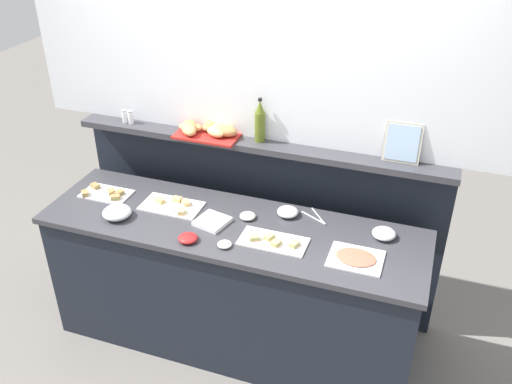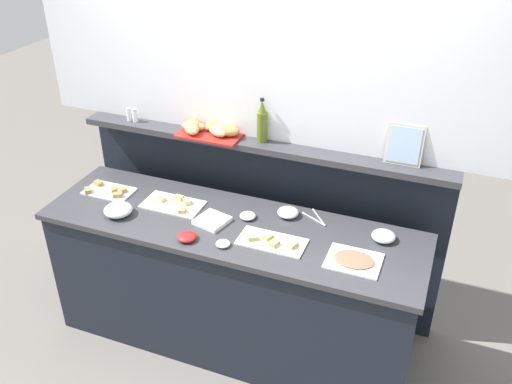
{
  "view_description": "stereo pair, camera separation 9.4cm",
  "coord_description": "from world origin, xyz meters",
  "px_view_note": "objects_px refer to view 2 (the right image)",
  "views": [
    {
      "loc": [
        1.02,
        -2.47,
        2.71
      ],
      "look_at": [
        0.12,
        0.1,
        1.09
      ],
      "focal_mm": 39.09,
      "sensor_mm": 36.0,
      "label": 1
    },
    {
      "loc": [
        1.11,
        -2.44,
        2.71
      ],
      "look_at": [
        0.12,
        0.1,
        1.09
      ],
      "focal_mm": 39.09,
      "sensor_mm": 36.0,
      "label": 2
    }
  ],
  "objects_px": {
    "olive_oil_bottle": "(262,122)",
    "salt_shaker": "(129,115)",
    "cold_cuts_platter": "(354,260)",
    "glass_bowl_small": "(288,213)",
    "sandwich_platter_side": "(272,242)",
    "framed_picture": "(404,145)",
    "sandwich_platter_front": "(109,191)",
    "pepper_shaker": "(135,115)",
    "serving_tongs": "(317,218)",
    "glass_bowl_large": "(384,236)",
    "bread_basket": "(210,129)",
    "glass_bowl_medium": "(118,210)",
    "condiment_bowl_dark": "(187,237)",
    "napkin_stack": "(212,221)",
    "condiment_bowl_teal": "(223,244)",
    "condiment_bowl_cream": "(248,216)",
    "sandwich_platter_rear": "(174,204)"
  },
  "relations": [
    {
      "from": "sandwich_platter_rear",
      "to": "cold_cuts_platter",
      "type": "relative_size",
      "value": 1.29
    },
    {
      "from": "glass_bowl_medium",
      "to": "napkin_stack",
      "type": "height_order",
      "value": "glass_bowl_medium"
    },
    {
      "from": "glass_bowl_large",
      "to": "bread_basket",
      "type": "relative_size",
      "value": 0.33
    },
    {
      "from": "glass_bowl_small",
      "to": "serving_tongs",
      "type": "distance_m",
      "value": 0.17
    },
    {
      "from": "napkin_stack",
      "to": "olive_oil_bottle",
      "type": "xyz_separation_m",
      "value": [
        0.12,
        0.48,
        0.44
      ]
    },
    {
      "from": "glass_bowl_large",
      "to": "pepper_shaker",
      "type": "bearing_deg",
      "value": 171.15
    },
    {
      "from": "condiment_bowl_teal",
      "to": "condiment_bowl_cream",
      "type": "bearing_deg",
      "value": 85.71
    },
    {
      "from": "condiment_bowl_dark",
      "to": "olive_oil_bottle",
      "type": "height_order",
      "value": "olive_oil_bottle"
    },
    {
      "from": "olive_oil_bottle",
      "to": "salt_shaker",
      "type": "bearing_deg",
      "value": -178.35
    },
    {
      "from": "condiment_bowl_dark",
      "to": "condiment_bowl_teal",
      "type": "distance_m",
      "value": 0.21
    },
    {
      "from": "cold_cuts_platter",
      "to": "glass_bowl_small",
      "type": "bearing_deg",
      "value": 147.75
    },
    {
      "from": "salt_shaker",
      "to": "glass_bowl_medium",
      "type": "bearing_deg",
      "value": -66.91
    },
    {
      "from": "condiment_bowl_dark",
      "to": "framed_picture",
      "type": "xyz_separation_m",
      "value": [
        1.02,
        0.7,
        0.43
      ]
    },
    {
      "from": "sandwich_platter_side",
      "to": "glass_bowl_medium",
      "type": "xyz_separation_m",
      "value": [
        -0.94,
        -0.06,
        0.02
      ]
    },
    {
      "from": "napkin_stack",
      "to": "condiment_bowl_teal",
      "type": "bearing_deg",
      "value": -50.52
    },
    {
      "from": "sandwich_platter_side",
      "to": "glass_bowl_small",
      "type": "relative_size",
      "value": 2.96
    },
    {
      "from": "salt_shaker",
      "to": "sandwich_platter_side",
      "type": "bearing_deg",
      "value": -23.51
    },
    {
      "from": "serving_tongs",
      "to": "olive_oil_bottle",
      "type": "relative_size",
      "value": 0.61
    },
    {
      "from": "condiment_bowl_cream",
      "to": "bread_basket",
      "type": "relative_size",
      "value": 0.24
    },
    {
      "from": "serving_tongs",
      "to": "framed_picture",
      "type": "relative_size",
      "value": 0.73
    },
    {
      "from": "sandwich_platter_front",
      "to": "serving_tongs",
      "type": "relative_size",
      "value": 1.82
    },
    {
      "from": "condiment_bowl_teal",
      "to": "serving_tongs",
      "type": "xyz_separation_m",
      "value": [
        0.4,
        0.44,
        -0.01
      ]
    },
    {
      "from": "condiment_bowl_cream",
      "to": "sandwich_platter_side",
      "type": "bearing_deg",
      "value": -39.99
    },
    {
      "from": "condiment_bowl_dark",
      "to": "napkin_stack",
      "type": "distance_m",
      "value": 0.21
    },
    {
      "from": "sandwich_platter_front",
      "to": "glass_bowl_medium",
      "type": "height_order",
      "value": "glass_bowl_medium"
    },
    {
      "from": "sandwich_platter_side",
      "to": "glass_bowl_medium",
      "type": "height_order",
      "value": "glass_bowl_medium"
    },
    {
      "from": "sandwich_platter_side",
      "to": "glass_bowl_large",
      "type": "height_order",
      "value": "glass_bowl_large"
    },
    {
      "from": "sandwich_platter_front",
      "to": "pepper_shaker",
      "type": "bearing_deg",
      "value": 89.8
    },
    {
      "from": "condiment_bowl_cream",
      "to": "condiment_bowl_teal",
      "type": "distance_m",
      "value": 0.3
    },
    {
      "from": "sandwich_platter_side",
      "to": "framed_picture",
      "type": "bearing_deg",
      "value": 44.03
    },
    {
      "from": "condiment_bowl_teal",
      "to": "sandwich_platter_side",
      "type": "bearing_deg",
      "value": 26.85
    },
    {
      "from": "serving_tongs",
      "to": "napkin_stack",
      "type": "height_order",
      "value": "napkin_stack"
    },
    {
      "from": "serving_tongs",
      "to": "bread_basket",
      "type": "distance_m",
      "value": 0.87
    },
    {
      "from": "sandwich_platter_front",
      "to": "framed_picture",
      "type": "height_order",
      "value": "framed_picture"
    },
    {
      "from": "pepper_shaker",
      "to": "napkin_stack",
      "type": "bearing_deg",
      "value": -30.98
    },
    {
      "from": "sandwich_platter_front",
      "to": "condiment_bowl_dark",
      "type": "relative_size",
      "value": 2.82
    },
    {
      "from": "sandwich_platter_front",
      "to": "condiment_bowl_cream",
      "type": "relative_size",
      "value": 3.26
    },
    {
      "from": "cold_cuts_platter",
      "to": "framed_picture",
      "type": "bearing_deg",
      "value": 77.9
    },
    {
      "from": "sandwich_platter_side",
      "to": "olive_oil_bottle",
      "type": "xyz_separation_m",
      "value": [
        -0.27,
        0.54,
        0.45
      ]
    },
    {
      "from": "glass_bowl_medium",
      "to": "sandwich_platter_front",
      "type": "bearing_deg",
      "value": 135.72
    },
    {
      "from": "olive_oil_bottle",
      "to": "sandwich_platter_front",
      "type": "bearing_deg",
      "value": -155.23
    },
    {
      "from": "condiment_bowl_dark",
      "to": "bread_basket",
      "type": "distance_m",
      "value": 0.76
    },
    {
      "from": "glass_bowl_medium",
      "to": "bread_basket",
      "type": "xyz_separation_m",
      "value": [
        0.34,
        0.58,
        0.34
      ]
    },
    {
      "from": "sandwich_platter_rear",
      "to": "olive_oil_bottle",
      "type": "height_order",
      "value": "olive_oil_bottle"
    },
    {
      "from": "salt_shaker",
      "to": "framed_picture",
      "type": "xyz_separation_m",
      "value": [
        1.77,
        0.04,
        0.07
      ]
    },
    {
      "from": "sandwich_platter_front",
      "to": "serving_tongs",
      "type": "bearing_deg",
      "value": 7.82
    },
    {
      "from": "sandwich_platter_rear",
      "to": "framed_picture",
      "type": "bearing_deg",
      "value": 17.76
    },
    {
      "from": "condiment_bowl_teal",
      "to": "framed_picture",
      "type": "relative_size",
      "value": 0.34
    },
    {
      "from": "sandwich_platter_side",
      "to": "condiment_bowl_cream",
      "type": "bearing_deg",
      "value": 140.01
    },
    {
      "from": "condiment_bowl_cream",
      "to": "salt_shaker",
      "type": "xyz_separation_m",
      "value": [
        -0.97,
        0.34,
        0.36
      ]
    }
  ]
}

